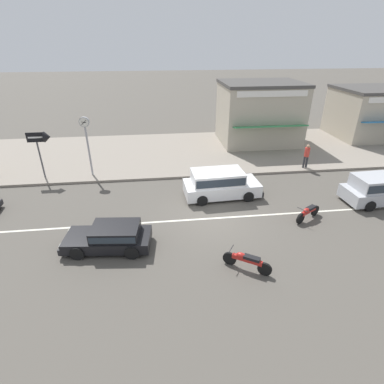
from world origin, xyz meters
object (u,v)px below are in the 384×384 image
at_px(minivan_white_4, 220,183).
at_px(motorcycle_0, 308,212).
at_px(shopfront_mid_block, 259,113).
at_px(pedestrian_mid_kerb, 307,154).
at_px(shopfront_corner_warung, 374,112).
at_px(street_clock, 86,133).
at_px(motorcycle_1, 247,261).
at_px(hatchback_black_0, 111,236).
at_px(minivan_silver_1, 381,188).
at_px(arrow_signboard, 45,140).

height_order(minivan_white_4, motorcycle_0, minivan_white_4).
bearing_deg(shopfront_mid_block, minivan_white_4, -119.00).
distance_m(pedestrian_mid_kerb, shopfront_mid_block, 6.59).
xyz_separation_m(minivan_white_4, shopfront_corner_warung, (16.03, 9.88, 1.44)).
bearing_deg(street_clock, motorcycle_1, -52.60).
distance_m(hatchback_black_0, shopfront_corner_warung, 25.88).
xyz_separation_m(minivan_silver_1, street_clock, (-16.48, 5.39, 2.10)).
bearing_deg(street_clock, pedestrian_mid_kerb, -1.91).
xyz_separation_m(minivan_white_4, arrow_signboard, (-10.26, 3.60, 1.82)).
height_order(arrow_signboard, pedestrian_mid_kerb, arrow_signboard).
distance_m(minivan_white_4, street_clock, 8.85).
height_order(minivan_white_4, arrow_signboard, arrow_signboard).
height_order(hatchback_black_0, motorcycle_1, hatchback_black_0).
xyz_separation_m(minivan_silver_1, minivan_white_4, (-8.71, 1.72, 0.00)).
relative_size(motorcycle_1, pedestrian_mid_kerb, 1.04).
distance_m(street_clock, shopfront_corner_warung, 24.61).
distance_m(minivan_white_4, arrow_signboard, 11.03).
xyz_separation_m(minivan_white_4, motorcycle_0, (3.91, -3.03, -0.42)).
bearing_deg(minivan_silver_1, shopfront_mid_block, 107.31).
relative_size(minivan_silver_1, pedestrian_mid_kerb, 2.64).
height_order(street_clock, shopfront_mid_block, shopfront_mid_block).
bearing_deg(street_clock, shopfront_mid_block, 23.90).
bearing_deg(minivan_white_4, motorcycle_0, -37.79).
distance_m(minivan_white_4, shopfront_corner_warung, 18.88).
relative_size(street_clock, shopfront_corner_warung, 0.57).
xyz_separation_m(motorcycle_0, street_clock, (-11.68, 6.70, 2.53)).
distance_m(motorcycle_1, shopfront_mid_block, 16.73).
height_order(street_clock, shopfront_corner_warung, shopfront_corner_warung).
distance_m(motorcycle_0, motorcycle_1, 5.21).
xyz_separation_m(motorcycle_1, pedestrian_mid_kerb, (6.89, 9.43, 0.69)).
distance_m(motorcycle_0, arrow_signboard, 15.80).
xyz_separation_m(arrow_signboard, pedestrian_mid_kerb, (16.96, -0.41, -1.55)).
bearing_deg(hatchback_black_0, shopfront_mid_block, 51.43).
bearing_deg(motorcycle_0, shopfront_corner_warung, 46.80).
bearing_deg(street_clock, arrow_signboard, -178.28).
xyz_separation_m(motorcycle_1, shopfront_corner_warung, (16.22, 16.12, 1.86)).
relative_size(hatchback_black_0, motorcycle_0, 2.39).
xyz_separation_m(street_clock, pedestrian_mid_kerb, (14.47, -0.48, -1.83)).
distance_m(motorcycle_0, shopfront_mid_block, 12.73).
xyz_separation_m(street_clock, shopfront_corner_warung, (23.80, 6.21, -0.66)).
relative_size(minivan_silver_1, minivan_white_4, 0.99).
bearing_deg(shopfront_corner_warung, minivan_silver_1, -122.26).
relative_size(pedestrian_mid_kerb, shopfront_corner_warung, 0.25).
distance_m(minivan_silver_1, street_clock, 17.46).
bearing_deg(minivan_silver_1, motorcycle_0, -164.76).
xyz_separation_m(motorcycle_0, arrow_signboard, (-14.17, 6.63, 2.25)).
bearing_deg(minivan_silver_1, street_clock, 161.88).
distance_m(arrow_signboard, shopfront_mid_block, 16.56).
xyz_separation_m(hatchback_black_0, pedestrian_mid_kerb, (12.33, 7.37, 0.53)).
bearing_deg(motorcycle_1, minivan_white_4, 88.21).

